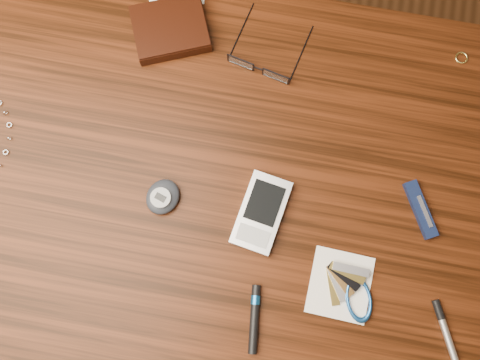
{
  "coord_description": "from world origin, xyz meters",
  "views": [
    {
      "loc": [
        0.1,
        -0.14,
        1.57
      ],
      "look_at": [
        0.07,
        0.02,
        0.76
      ],
      "focal_mm": 40.0,
      "sensor_mm": 36.0,
      "label": 1
    }
  ],
  "objects_px": {
    "wallet_and_card": "(171,28)",
    "pocket_knife": "(421,210)",
    "desk": "(197,194)",
    "silver_pen": "(448,338)",
    "notepad_keys": "(349,291)",
    "pedometer": "(163,197)",
    "pda_phone": "(261,213)",
    "eyeglasses": "(260,66)"
  },
  "relations": [
    {
      "from": "notepad_keys",
      "to": "silver_pen",
      "type": "relative_size",
      "value": 0.89
    },
    {
      "from": "wallet_and_card",
      "to": "pedometer",
      "type": "distance_m",
      "value": 0.28
    },
    {
      "from": "eyeglasses",
      "to": "pedometer",
      "type": "height_order",
      "value": "same"
    },
    {
      "from": "wallet_and_card",
      "to": "pocket_knife",
      "type": "height_order",
      "value": "wallet_and_card"
    },
    {
      "from": "wallet_and_card",
      "to": "pda_phone",
      "type": "height_order",
      "value": "wallet_and_card"
    },
    {
      "from": "notepad_keys",
      "to": "pocket_knife",
      "type": "relative_size",
      "value": 1.24
    },
    {
      "from": "pda_phone",
      "to": "notepad_keys",
      "type": "height_order",
      "value": "pda_phone"
    },
    {
      "from": "desk",
      "to": "notepad_keys",
      "type": "distance_m",
      "value": 0.31
    },
    {
      "from": "desk",
      "to": "pocket_knife",
      "type": "height_order",
      "value": "pocket_knife"
    },
    {
      "from": "desk",
      "to": "wallet_and_card",
      "type": "xyz_separation_m",
      "value": [
        -0.09,
        0.24,
        0.11
      ]
    },
    {
      "from": "notepad_keys",
      "to": "silver_pen",
      "type": "height_order",
      "value": "notepad_keys"
    },
    {
      "from": "notepad_keys",
      "to": "pedometer",
      "type": "bearing_deg",
      "value": 164.02
    },
    {
      "from": "silver_pen",
      "to": "notepad_keys",
      "type": "bearing_deg",
      "value": 164.79
    },
    {
      "from": "pda_phone",
      "to": "silver_pen",
      "type": "relative_size",
      "value": 1.01
    },
    {
      "from": "desk",
      "to": "notepad_keys",
      "type": "relative_size",
      "value": 8.95
    },
    {
      "from": "pda_phone",
      "to": "pocket_knife",
      "type": "relative_size",
      "value": 1.41
    },
    {
      "from": "silver_pen",
      "to": "pda_phone",
      "type": "bearing_deg",
      "value": 156.38
    },
    {
      "from": "wallet_and_card",
      "to": "eyeglasses",
      "type": "bearing_deg",
      "value": -13.69
    },
    {
      "from": "pda_phone",
      "to": "desk",
      "type": "bearing_deg",
      "value": 166.26
    },
    {
      "from": "notepad_keys",
      "to": "silver_pen",
      "type": "distance_m",
      "value": 0.16
    },
    {
      "from": "pedometer",
      "to": "notepad_keys",
      "type": "bearing_deg",
      "value": -15.98
    },
    {
      "from": "pocket_knife",
      "to": "silver_pen",
      "type": "distance_m",
      "value": 0.19
    },
    {
      "from": "notepad_keys",
      "to": "silver_pen",
      "type": "xyz_separation_m",
      "value": [
        0.15,
        -0.04,
        0.0
      ]
    },
    {
      "from": "wallet_and_card",
      "to": "notepad_keys",
      "type": "distance_m",
      "value": 0.5
    },
    {
      "from": "pda_phone",
      "to": "pocket_knife",
      "type": "height_order",
      "value": "pda_phone"
    },
    {
      "from": "wallet_and_card",
      "to": "pedometer",
      "type": "bearing_deg",
      "value": -80.51
    },
    {
      "from": "pedometer",
      "to": "eyeglasses",
      "type": "bearing_deg",
      "value": 65.4
    },
    {
      "from": "silver_pen",
      "to": "pocket_knife",
      "type": "bearing_deg",
      "value": 108.71
    },
    {
      "from": "wallet_and_card",
      "to": "pedometer",
      "type": "height_order",
      "value": "wallet_and_card"
    },
    {
      "from": "wallet_and_card",
      "to": "silver_pen",
      "type": "relative_size",
      "value": 1.44
    },
    {
      "from": "pedometer",
      "to": "silver_pen",
      "type": "xyz_separation_m",
      "value": [
        0.45,
        -0.13,
        -0.0
      ]
    },
    {
      "from": "desk",
      "to": "wallet_and_card",
      "type": "bearing_deg",
      "value": 109.23
    },
    {
      "from": "wallet_and_card",
      "to": "eyeglasses",
      "type": "distance_m",
      "value": 0.16
    },
    {
      "from": "eyeglasses",
      "to": "silver_pen",
      "type": "relative_size",
      "value": 1.05
    },
    {
      "from": "desk",
      "to": "wallet_and_card",
      "type": "height_order",
      "value": "wallet_and_card"
    },
    {
      "from": "pocket_knife",
      "to": "notepad_keys",
      "type": "bearing_deg",
      "value": -122.46
    },
    {
      "from": "desk",
      "to": "pda_phone",
      "type": "xyz_separation_m",
      "value": [
        0.11,
        -0.03,
        0.11
      ]
    },
    {
      "from": "pda_phone",
      "to": "silver_pen",
      "type": "bearing_deg",
      "value": -23.62
    },
    {
      "from": "wallet_and_card",
      "to": "pda_phone",
      "type": "distance_m",
      "value": 0.34
    },
    {
      "from": "pocket_knife",
      "to": "silver_pen",
      "type": "xyz_separation_m",
      "value": [
        0.06,
        -0.18,
        -0.0
      ]
    },
    {
      "from": "pedometer",
      "to": "notepad_keys",
      "type": "height_order",
      "value": "pedometer"
    },
    {
      "from": "wallet_and_card",
      "to": "pda_phone",
      "type": "bearing_deg",
      "value": -53.78
    }
  ]
}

